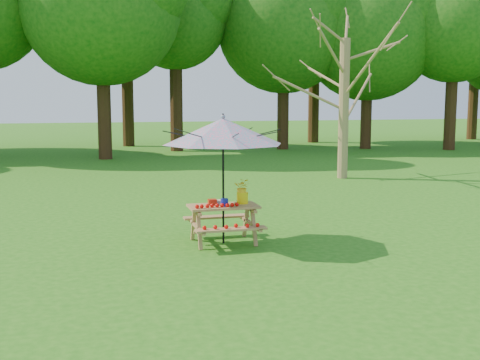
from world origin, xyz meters
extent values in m
plane|color=#216813|center=(0.00, 0.00, 0.00)|extent=(120.00, 120.00, 0.00)
cylinder|color=olive|center=(5.45, 12.11, 2.17)|extent=(0.37, 0.37, 4.35)
cube|color=#997445|center=(-0.23, 4.69, 0.65)|extent=(1.20, 0.62, 0.04)
cube|color=#997445|center=(-0.23, 4.14, 0.36)|extent=(1.20, 0.22, 0.04)
cube|color=#997445|center=(-0.23, 5.24, 0.36)|extent=(1.20, 0.22, 0.04)
cylinder|color=black|center=(-0.23, 4.69, 1.12)|extent=(0.04, 0.04, 2.25)
cone|color=#20ABBA|center=(-0.23, 4.69, 1.95)|extent=(2.10, 2.10, 0.45)
sphere|color=#20ABBA|center=(-0.23, 4.69, 2.20)|extent=(0.08, 0.08, 0.08)
cube|color=#AD220D|center=(-0.41, 4.77, 0.72)|extent=(0.14, 0.12, 0.10)
cylinder|color=#141EA7|center=(-0.23, 4.59, 0.74)|extent=(0.13, 0.13, 0.13)
cube|color=silver|center=(-0.29, 4.83, 0.71)|extent=(0.13, 0.13, 0.07)
cylinder|color=yellow|center=(0.14, 4.76, 0.77)|extent=(0.20, 0.20, 0.20)
imported|color=yellow|center=(0.14, 4.76, 0.96)|extent=(0.34, 0.33, 0.30)
camera|label=1|loc=(-2.63, -5.29, 2.50)|focal=45.00mm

